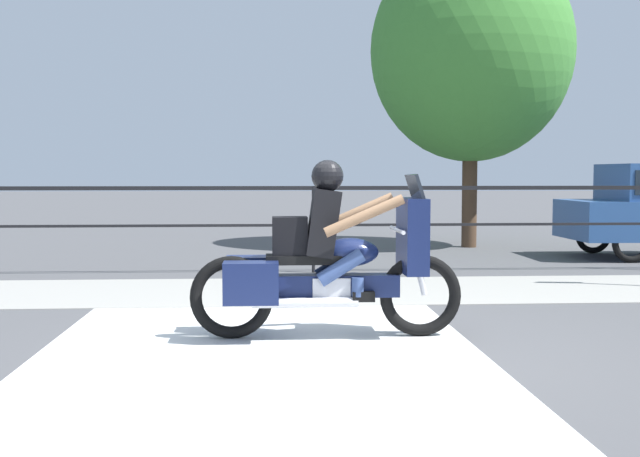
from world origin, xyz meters
TOP-DOWN VIEW (x-y plane):
  - ground_plane at (0.00, 0.00)m, footprint 120.00×120.00m
  - sidewalk_band at (0.00, 3.40)m, footprint 44.00×2.40m
  - crosswalk_band at (-0.75, -0.20)m, footprint 3.69×6.00m
  - fence_railing at (0.00, 5.28)m, footprint 36.00×0.05m
  - motorcycle at (-0.13, 0.52)m, footprint 2.47×0.76m
  - tree_behind_sign at (3.37, 9.24)m, footprint 4.01×4.01m

SIDE VIEW (x-z plane):
  - ground_plane at x=0.00m, z-range 0.00..0.00m
  - crosswalk_band at x=-0.75m, z-range 0.00..0.01m
  - sidewalk_band at x=0.00m, z-range 0.00..0.01m
  - motorcycle at x=-0.13m, z-range -0.10..1.51m
  - fence_railing at x=0.00m, z-range 0.37..1.67m
  - tree_behind_sign at x=3.37m, z-range 0.85..6.98m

